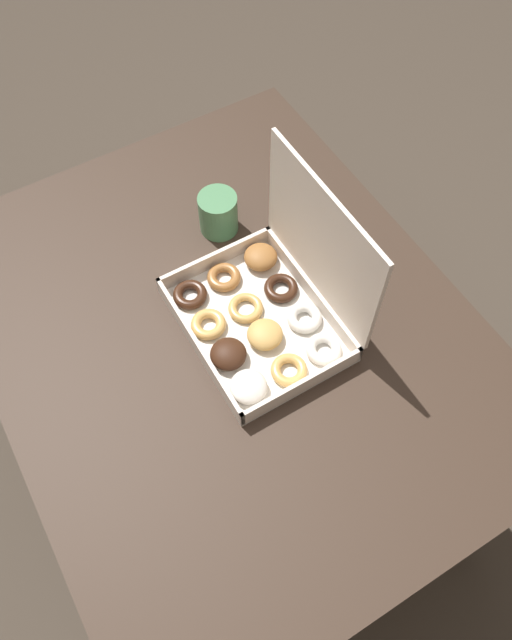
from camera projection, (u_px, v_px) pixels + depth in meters
name	position (u px, v px, depth m)	size (l,w,h in m)	color
ground_plane	(238.00, 450.00, 1.81)	(8.00, 8.00, 0.00)	#42382D
dining_table	(231.00, 352.00, 1.29)	(1.12, 0.89, 0.70)	#38281E
donut_box	(269.00, 305.00, 1.17)	(0.33, 0.27, 0.30)	silver
coffee_mug	(218.00, 213.00, 1.30)	(0.08, 0.08, 0.09)	#4C8456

